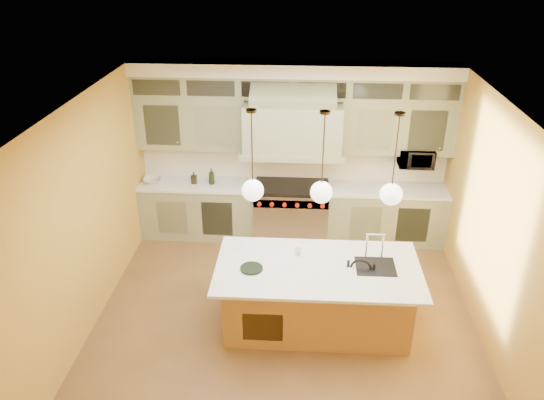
# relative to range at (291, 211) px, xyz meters

# --- Properties ---
(floor) EXTENTS (5.00, 5.00, 0.00)m
(floor) POSITION_rel_range_xyz_m (0.00, -2.14, -0.49)
(floor) COLOR brown
(floor) RESTS_ON ground
(ceiling) EXTENTS (5.00, 5.00, 0.00)m
(ceiling) POSITION_rel_range_xyz_m (0.00, -2.14, 2.41)
(ceiling) COLOR white
(ceiling) RESTS_ON wall_back
(wall_back) EXTENTS (5.00, 0.00, 5.00)m
(wall_back) POSITION_rel_range_xyz_m (0.00, 0.36, 0.96)
(wall_back) COLOR gold
(wall_back) RESTS_ON ground
(wall_front) EXTENTS (5.00, 0.00, 5.00)m
(wall_front) POSITION_rel_range_xyz_m (0.00, -4.64, 0.96)
(wall_front) COLOR gold
(wall_front) RESTS_ON ground
(wall_left) EXTENTS (0.00, 5.00, 5.00)m
(wall_left) POSITION_rel_range_xyz_m (-2.50, -2.14, 0.96)
(wall_left) COLOR gold
(wall_left) RESTS_ON ground
(wall_right) EXTENTS (0.00, 5.00, 5.00)m
(wall_right) POSITION_rel_range_xyz_m (2.50, -2.14, 0.96)
(wall_right) COLOR gold
(wall_right) RESTS_ON ground
(back_cabinetry) EXTENTS (5.00, 0.77, 2.90)m
(back_cabinetry) POSITION_rel_range_xyz_m (0.00, 0.09, 0.94)
(back_cabinetry) COLOR gray
(back_cabinetry) RESTS_ON floor
(range) EXTENTS (1.20, 0.74, 0.96)m
(range) POSITION_rel_range_xyz_m (0.00, 0.00, 0.00)
(range) COLOR silver
(range) RESTS_ON floor
(kitchen_island) EXTENTS (2.54, 1.35, 1.35)m
(kitchen_island) POSITION_rel_range_xyz_m (0.41, -2.25, -0.01)
(kitchen_island) COLOR #A4723A
(kitchen_island) RESTS_ON floor
(counter_stool) EXTENTS (0.42, 0.42, 1.05)m
(counter_stool) POSITION_rel_range_xyz_m (0.90, -2.42, 0.11)
(counter_stool) COLOR black
(counter_stool) RESTS_ON floor
(microwave) EXTENTS (0.54, 0.37, 0.30)m
(microwave) POSITION_rel_range_xyz_m (1.95, 0.11, 0.96)
(microwave) COLOR black
(microwave) RESTS_ON back_cabinetry
(oil_bottle_a) EXTENTS (0.11, 0.11, 0.27)m
(oil_bottle_a) POSITION_rel_range_xyz_m (-1.31, 0.01, 0.59)
(oil_bottle_a) COLOR black
(oil_bottle_a) RESTS_ON back_cabinetry
(oil_bottle_b) EXTENTS (0.09, 0.09, 0.20)m
(oil_bottle_b) POSITION_rel_range_xyz_m (-1.60, 0.01, 0.55)
(oil_bottle_b) COLOR black
(oil_bottle_b) RESTS_ON back_cabinetry
(fruit_bowl) EXTENTS (0.33, 0.33, 0.07)m
(fruit_bowl) POSITION_rel_range_xyz_m (-2.30, 0.01, 0.49)
(fruit_bowl) COLOR silver
(fruit_bowl) RESTS_ON back_cabinetry
(cup) EXTENTS (0.10, 0.10, 0.09)m
(cup) POSITION_rel_range_xyz_m (0.15, -2.03, 0.48)
(cup) COLOR silver
(cup) RESTS_ON kitchen_island
(pendant_left) EXTENTS (0.26, 0.26, 1.11)m
(pendant_left) POSITION_rel_range_xyz_m (-0.40, -2.25, 1.46)
(pendant_left) COLOR #2D2319
(pendant_left) RESTS_ON ceiling
(pendant_center) EXTENTS (0.26, 0.26, 1.11)m
(pendant_center) POSITION_rel_range_xyz_m (0.40, -2.25, 1.46)
(pendant_center) COLOR #2D2319
(pendant_center) RESTS_ON ceiling
(pendant_right) EXTENTS (0.26, 0.26, 1.11)m
(pendant_right) POSITION_rel_range_xyz_m (1.20, -2.25, 1.46)
(pendant_right) COLOR #2D2319
(pendant_right) RESTS_ON ceiling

